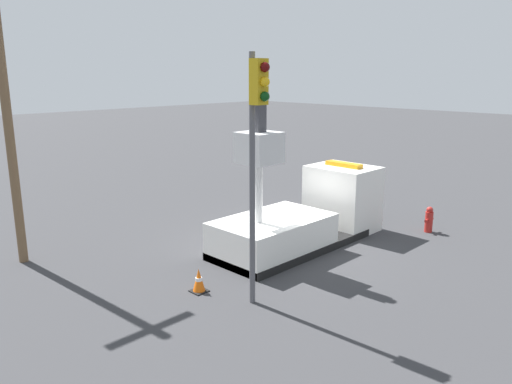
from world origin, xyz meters
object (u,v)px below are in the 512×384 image
at_px(fire_hydrant, 429,220).
at_px(traffic_cone_rear, 199,281).
at_px(utility_pole, 6,105).
at_px(worker, 259,101).
at_px(traffic_light_pole, 256,133).
at_px(bucket_truck, 305,217).

height_order(fire_hydrant, traffic_cone_rear, fire_hydrant).
relative_size(traffic_cone_rear, utility_pole, 0.07).
bearing_deg(utility_pole, worker, -44.07).
relative_size(worker, utility_pole, 0.20).
bearing_deg(traffic_cone_rear, traffic_light_pole, -70.73).
distance_m(bucket_truck, traffic_cone_rear, 4.96).
relative_size(worker, fire_hydrant, 1.89).
height_order(bucket_truck, utility_pole, utility_pole).
bearing_deg(utility_pole, traffic_cone_rear, -66.43).
bearing_deg(bucket_truck, fire_hydrant, -31.29).
distance_m(worker, fire_hydrant, 7.88).
bearing_deg(traffic_light_pole, utility_pole, 112.64).
bearing_deg(worker, fire_hydrant, -21.41).
relative_size(bucket_truck, traffic_cone_rear, 10.31).
bearing_deg(traffic_cone_rear, utility_pole, 113.57).
bearing_deg(worker, traffic_light_pole, -136.92).
xyz_separation_m(worker, traffic_light_pole, (-2.18, -2.04, -0.54)).
relative_size(worker, traffic_light_pole, 0.29).
distance_m(traffic_light_pole, traffic_cone_rear, 4.24).
xyz_separation_m(traffic_cone_rear, utility_pole, (-2.36, 5.41, 4.35)).
distance_m(bucket_truck, utility_pole, 9.54).
distance_m(fire_hydrant, traffic_cone_rear, 9.08).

